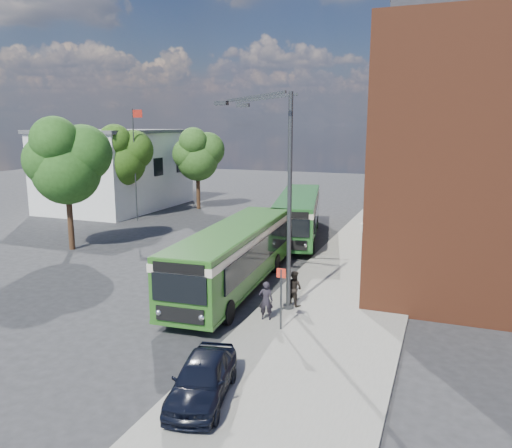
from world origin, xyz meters
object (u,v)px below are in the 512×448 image
at_px(street_lamp, 281,199).
at_px(bus_front, 235,252).
at_px(parked_car, 202,378).
at_px(bus_rear, 298,212).

xyz_separation_m(street_lamp, bus_front, (-2.91, 1.91, -2.96)).
height_order(bus_front, parked_car, bus_front).
bearing_deg(bus_rear, street_lamp, -76.66).
height_order(bus_rear, parked_car, bus_rear).
xyz_separation_m(bus_rear, parked_car, (3.50, -21.32, -1.06)).
relative_size(street_lamp, bus_front, 0.73).
relative_size(bus_front, bus_rear, 0.97).
bearing_deg(parked_car, bus_front, 96.18).
bearing_deg(street_lamp, bus_front, 146.67).
bearing_deg(bus_front, parked_car, -71.69).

